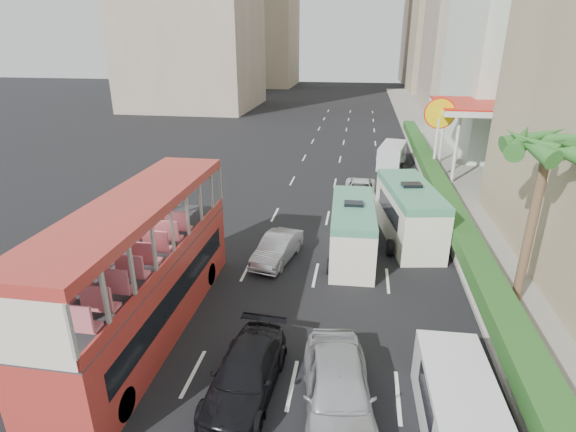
% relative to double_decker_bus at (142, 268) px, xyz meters
% --- Properties ---
extents(ground_plane, '(200.00, 200.00, 0.00)m').
position_rel_double_decker_bus_xyz_m(ground_plane, '(6.00, 0.00, -2.53)').
color(ground_plane, black).
rests_on(ground_plane, ground).
extents(double_decker_bus, '(2.50, 11.00, 5.06)m').
position_rel_double_decker_bus_xyz_m(double_decker_bus, '(0.00, 0.00, 0.00)').
color(double_decker_bus, '#AE2F27').
rests_on(double_decker_bus, ground).
extents(car_silver_lane_a, '(2.10, 4.05, 1.27)m').
position_rel_double_decker_bus_xyz_m(car_silver_lane_a, '(3.63, 6.16, -2.53)').
color(car_silver_lane_a, silver).
rests_on(car_silver_lane_a, ground).
extents(car_silver_lane_b, '(2.57, 5.05, 1.65)m').
position_rel_double_decker_bus_xyz_m(car_silver_lane_b, '(7.03, -2.87, -2.53)').
color(car_silver_lane_b, silver).
rests_on(car_silver_lane_b, ground).
extents(car_black, '(2.10, 4.62, 1.31)m').
position_rel_double_decker_bus_xyz_m(car_black, '(4.27, -2.48, -2.53)').
color(car_black, black).
rests_on(car_black, ground).
extents(van_asset, '(2.10, 4.47, 1.23)m').
position_rel_double_decker_bus_xyz_m(van_asset, '(7.44, 15.64, -2.53)').
color(van_asset, silver).
rests_on(van_asset, ground).
extents(minibus_near, '(2.21, 6.02, 2.64)m').
position_rel_double_decker_bus_xyz_m(minibus_near, '(7.11, 7.26, -1.21)').
color(minibus_near, silver).
rests_on(minibus_near, ground).
extents(minibus_far, '(3.27, 6.85, 2.91)m').
position_rel_double_decker_bus_xyz_m(minibus_far, '(9.98, 9.76, -1.07)').
color(minibus_far, silver).
rests_on(minibus_far, ground).
extents(panel_van_near, '(1.89, 4.45, 1.76)m').
position_rel_double_decker_bus_xyz_m(panel_van_near, '(10.20, -3.17, -1.65)').
color(panel_van_near, silver).
rests_on(panel_van_near, ground).
extents(panel_van_far, '(2.66, 4.78, 1.80)m').
position_rel_double_decker_bus_xyz_m(panel_van_far, '(9.95, 24.65, -1.63)').
color(panel_van_far, silver).
rests_on(panel_van_far, ground).
extents(sidewalk, '(6.00, 120.00, 0.18)m').
position_rel_double_decker_bus_xyz_m(sidewalk, '(15.00, 25.00, -2.44)').
color(sidewalk, '#99968C').
rests_on(sidewalk, ground).
extents(kerb_wall, '(0.30, 44.00, 1.00)m').
position_rel_double_decker_bus_xyz_m(kerb_wall, '(12.20, 14.00, -1.85)').
color(kerb_wall, silver).
rests_on(kerb_wall, sidewalk).
extents(hedge, '(1.10, 44.00, 0.70)m').
position_rel_double_decker_bus_xyz_m(hedge, '(12.20, 14.00, -1.00)').
color(hedge, '#2D6626').
rests_on(hedge, kerb_wall).
extents(palm_tree, '(0.36, 0.36, 6.40)m').
position_rel_double_decker_bus_xyz_m(palm_tree, '(13.80, 4.00, 0.85)').
color(palm_tree, brown).
rests_on(palm_tree, sidewalk).
extents(shell_station, '(6.50, 8.00, 5.50)m').
position_rel_double_decker_bus_xyz_m(shell_station, '(16.00, 23.00, 0.22)').
color(shell_station, silver).
rests_on(shell_station, ground).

